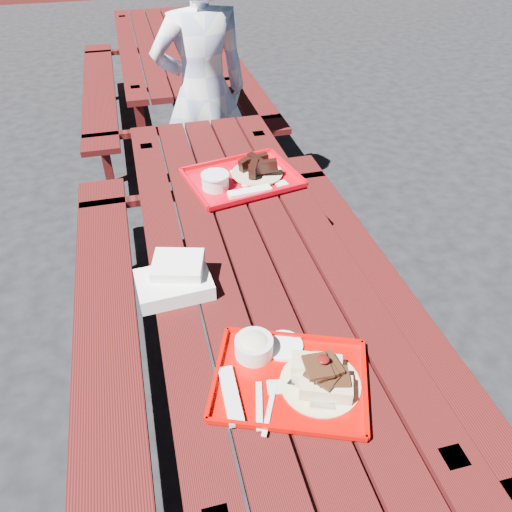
% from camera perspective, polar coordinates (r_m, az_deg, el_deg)
% --- Properties ---
extents(ground, '(60.00, 60.00, 0.00)m').
position_cam_1_polar(ground, '(2.43, -0.90, -13.07)').
color(ground, black).
rests_on(ground, ground).
extents(picnic_table_near, '(1.41, 2.40, 0.75)m').
position_cam_1_polar(picnic_table_near, '(2.02, -1.06, -3.18)').
color(picnic_table_near, '#470D0E').
rests_on(picnic_table_near, ground).
extents(picnic_table_far, '(1.41, 2.40, 0.75)m').
position_cam_1_polar(picnic_table_far, '(4.49, -10.05, 20.58)').
color(picnic_table_far, '#470D0E').
rests_on(picnic_table_far, ground).
extents(near_tray, '(0.51, 0.46, 0.13)m').
position_cam_1_polar(near_tray, '(1.44, 3.98, -12.87)').
color(near_tray, '#CB0200').
rests_on(near_tray, picnic_table_near).
extents(far_tray, '(0.55, 0.46, 0.08)m').
position_cam_1_polar(far_tray, '(2.29, -1.69, 8.95)').
color(far_tray, red).
rests_on(far_tray, picnic_table_near).
extents(white_cloth, '(0.26, 0.22, 0.10)m').
position_cam_1_polar(white_cloth, '(1.71, -9.21, -2.63)').
color(white_cloth, white).
rests_on(white_cloth, picnic_table_near).
extents(person, '(0.63, 0.46, 1.60)m').
position_cam_1_polar(person, '(3.18, -6.10, 18.01)').
color(person, '#A1B2DB').
rests_on(person, ground).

